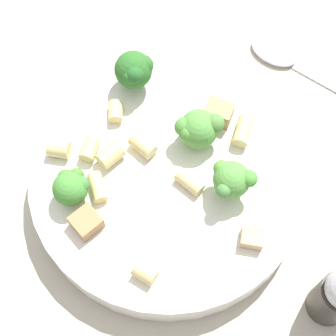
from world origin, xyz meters
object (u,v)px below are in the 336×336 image
(broccoli_floret_3, at_px, (198,129))
(rigatoni_5, at_px, (143,145))
(chicken_chunk_1, at_px, (86,222))
(pasta_bowl, at_px, (168,179))
(chicken_chunk_0, at_px, (252,237))
(rigatoni_4, at_px, (98,187))
(rigatoni_8, at_px, (243,131))
(rigatoni_2, at_px, (89,149))
(rigatoni_7, at_px, (110,155))
(chicken_chunk_2, at_px, (219,113))
(broccoli_floret_2, at_px, (232,179))
(rigatoni_1, at_px, (145,273))
(rigatoni_3, at_px, (115,111))
(rigatoni_6, at_px, (59,149))
(rigatoni_0, at_px, (190,181))
(broccoli_floret_1, at_px, (134,70))
(broccoli_floret_0, at_px, (71,187))
(spoon, at_px, (291,61))

(broccoli_floret_3, bearing_deg, rigatoni_5, -136.28)
(chicken_chunk_1, bearing_deg, pasta_bowl, 68.71)
(pasta_bowl, bearing_deg, chicken_chunk_0, -8.42)
(rigatoni_4, bearing_deg, rigatoni_8, 56.02)
(rigatoni_2, xyz_separation_m, rigatoni_8, (0.12, 0.10, 0.00))
(rigatoni_7, bearing_deg, rigatoni_8, 44.79)
(broccoli_floret_3, xyz_separation_m, rigatoni_4, (-0.05, -0.10, -0.02))
(rigatoni_4, bearing_deg, chicken_chunk_2, 67.16)
(broccoli_floret_2, relative_size, rigatoni_7, 1.80)
(pasta_bowl, distance_m, rigatoni_1, 0.11)
(broccoli_floret_2, distance_m, rigatoni_3, 0.14)
(broccoli_floret_3, height_order, rigatoni_2, broccoli_floret_3)
(rigatoni_8, relative_size, chicken_chunk_0, 1.45)
(chicken_chunk_1, bearing_deg, rigatoni_5, 90.63)
(pasta_bowl, distance_m, broccoli_floret_2, 0.07)
(rigatoni_6, bearing_deg, broccoli_floret_2, 19.43)
(rigatoni_0, height_order, rigatoni_6, rigatoni_6)
(broccoli_floret_1, bearing_deg, rigatoni_8, 4.45)
(rigatoni_7, bearing_deg, rigatoni_5, 53.05)
(pasta_bowl, height_order, chicken_chunk_2, chicken_chunk_2)
(rigatoni_2, height_order, rigatoni_8, same)
(broccoli_floret_2, xyz_separation_m, rigatoni_5, (-0.09, -0.01, -0.02))
(rigatoni_3, height_order, rigatoni_5, rigatoni_5)
(chicken_chunk_1, relative_size, chicken_chunk_2, 0.91)
(rigatoni_4, bearing_deg, broccoli_floret_0, -133.96)
(broccoli_floret_2, bearing_deg, rigatoni_4, -147.01)
(broccoli_floret_2, relative_size, spoon, 0.24)
(rigatoni_3, relative_size, chicken_chunk_2, 0.77)
(pasta_bowl, height_order, rigatoni_5, rigatoni_5)
(rigatoni_3, distance_m, rigatoni_5, 0.05)
(broccoli_floret_0, relative_size, rigatoni_6, 1.77)
(rigatoni_0, bearing_deg, chicken_chunk_0, -11.82)
(rigatoni_7, relative_size, chicken_chunk_1, 0.97)
(rigatoni_6, relative_size, spoon, 0.12)
(chicken_chunk_0, bearing_deg, spoon, 107.05)
(chicken_chunk_1, bearing_deg, rigatoni_4, 109.73)
(rigatoni_1, xyz_separation_m, rigatoni_3, (-0.12, 0.12, -0.00))
(rigatoni_1, bearing_deg, broccoli_floret_0, 164.81)
(broccoli_floret_1, xyz_separation_m, rigatoni_5, (0.05, -0.06, -0.02))
(rigatoni_4, relative_size, spoon, 0.16)
(rigatoni_2, bearing_deg, broccoli_floret_2, 16.52)
(broccoli_floret_1, bearing_deg, rigatoni_1, -53.07)
(rigatoni_8, height_order, chicken_chunk_1, same)
(chicken_chunk_0, bearing_deg, rigatoni_3, 167.59)
(rigatoni_1, bearing_deg, rigatoni_4, 152.59)
(broccoli_floret_1, bearing_deg, rigatoni_5, -50.08)
(broccoli_floret_1, height_order, rigatoni_2, broccoli_floret_1)
(rigatoni_2, distance_m, rigatoni_7, 0.02)
(chicken_chunk_1, height_order, chicken_chunk_2, chicken_chunk_2)
(chicken_chunk_1, bearing_deg, rigatoni_8, 65.49)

